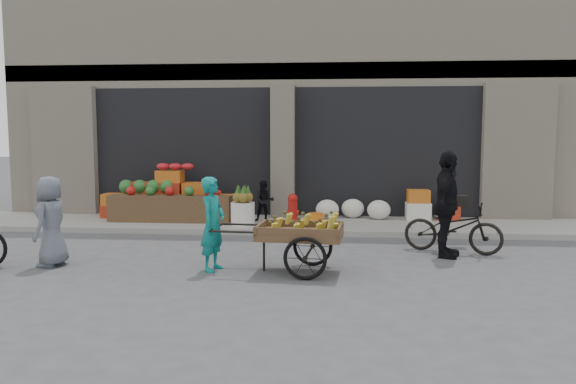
# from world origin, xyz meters

# --- Properties ---
(ground) EXTENTS (80.00, 80.00, 0.00)m
(ground) POSITION_xyz_m (0.00, 0.00, 0.00)
(ground) COLOR #424244
(ground) RESTS_ON ground
(sidewalk) EXTENTS (18.00, 2.20, 0.12)m
(sidewalk) POSITION_xyz_m (0.00, 4.10, 0.06)
(sidewalk) COLOR gray
(sidewalk) RESTS_ON ground
(building) EXTENTS (14.00, 6.45, 7.00)m
(building) POSITION_xyz_m (0.00, 8.03, 3.37)
(building) COLOR beige
(building) RESTS_ON ground
(fruit_display) EXTENTS (3.10, 1.12, 1.24)m
(fruit_display) POSITION_xyz_m (-2.48, 4.38, 0.67)
(fruit_display) COLOR #A52C17
(fruit_display) RESTS_ON sidewalk
(pineapple_bin) EXTENTS (0.52, 0.52, 0.50)m
(pineapple_bin) POSITION_xyz_m (-0.75, 3.60, 0.37)
(pineapple_bin) COLOR silver
(pineapple_bin) RESTS_ON sidewalk
(fire_hydrant) EXTENTS (0.22, 0.22, 0.71)m
(fire_hydrant) POSITION_xyz_m (0.35, 3.55, 0.50)
(fire_hydrant) COLOR #A5140F
(fire_hydrant) RESTS_ON sidewalk
(orange_bucket) EXTENTS (0.32, 0.32, 0.30)m
(orange_bucket) POSITION_xyz_m (0.85, 3.50, 0.27)
(orange_bucket) COLOR orange
(orange_bucket) RESTS_ON sidewalk
(right_bay_goods) EXTENTS (3.35, 0.60, 0.70)m
(right_bay_goods) POSITION_xyz_m (2.61, 4.70, 0.41)
(right_bay_goods) COLOR silver
(right_bay_goods) RESTS_ON sidewalk
(seated_person) EXTENTS (0.51, 0.43, 0.93)m
(seated_person) POSITION_xyz_m (-0.35, 4.20, 0.58)
(seated_person) COLOR black
(seated_person) RESTS_ON sidewalk
(banana_cart) EXTENTS (2.23, 1.05, 0.91)m
(banana_cart) POSITION_xyz_m (0.69, 0.02, 0.66)
(banana_cart) COLOR brown
(banana_cart) RESTS_ON ground
(vendor_woman) EXTENTS (0.47, 0.60, 1.46)m
(vendor_woman) POSITION_xyz_m (-0.61, 0.03, 0.73)
(vendor_woman) COLOR #0F7671
(vendor_woman) RESTS_ON ground
(vendor_grey) EXTENTS (0.50, 0.73, 1.44)m
(vendor_grey) POSITION_xyz_m (-3.26, 0.10, 0.72)
(vendor_grey) COLOR slate
(vendor_grey) RESTS_ON ground
(bicycle) EXTENTS (1.82, 1.14, 0.90)m
(bicycle) POSITION_xyz_m (3.36, 1.69, 0.45)
(bicycle) COLOR black
(bicycle) RESTS_ON ground
(cyclist) EXTENTS (0.78, 1.16, 1.82)m
(cyclist) POSITION_xyz_m (3.16, 1.29, 0.91)
(cyclist) COLOR black
(cyclist) RESTS_ON ground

